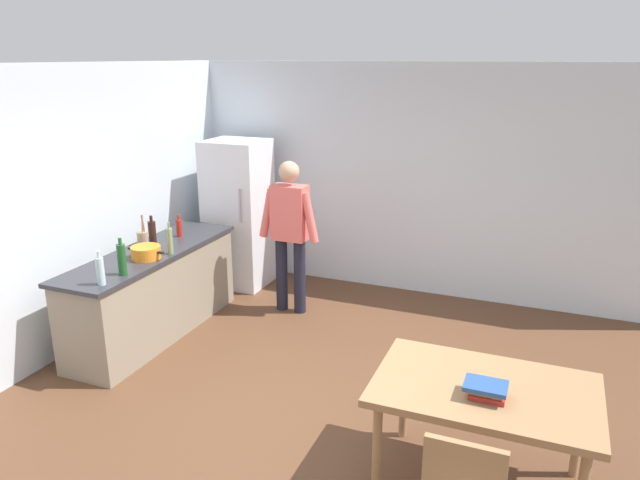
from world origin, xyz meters
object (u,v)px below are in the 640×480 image
(bottle_sauce_red, at_px, (179,228))
(bottle_water_clear, at_px, (100,271))
(utensil_jar, at_px, (143,238))
(dining_table, at_px, (484,397))
(bottle_wine_dark, at_px, (152,234))
(bottle_wine_green, at_px, (122,259))
(bottle_vinegar_tall, at_px, (170,241))
(cooking_pot, at_px, (146,252))
(person, at_px, (290,227))
(refrigerator, at_px, (238,214))
(book_stack, at_px, (486,389))

(bottle_sauce_red, bearing_deg, bottle_water_clear, -81.78)
(utensil_jar, bearing_deg, dining_table, -18.96)
(utensil_jar, bearing_deg, bottle_water_clear, -69.90)
(utensil_jar, distance_m, bottle_wine_dark, 0.19)
(bottle_water_clear, height_order, bottle_wine_green, bottle_wine_green)
(dining_table, relative_size, bottle_vinegar_tall, 4.37)
(cooking_pot, relative_size, bottle_vinegar_tall, 1.25)
(person, xyz_separation_m, bottle_sauce_red, (-1.06, -0.52, 0.02))
(bottle_wine_dark, bearing_deg, person, 42.12)
(bottle_wine_dark, bearing_deg, refrigerator, 85.55)
(dining_table, bearing_deg, person, 137.59)
(refrigerator, distance_m, bottle_sauce_red, 1.09)
(dining_table, distance_m, cooking_pot, 3.42)
(refrigerator, relative_size, bottle_water_clear, 6.00)
(dining_table, xyz_separation_m, bottle_vinegar_tall, (-3.15, 1.09, 0.36))
(dining_table, distance_m, book_stack, 0.18)
(person, height_order, dining_table, person)
(bottle_sauce_red, bearing_deg, bottle_vinegar_tall, -63.59)
(refrigerator, distance_m, bottle_water_clear, 2.51)
(dining_table, relative_size, bottle_wine_green, 4.12)
(bottle_wine_green, relative_size, book_stack, 1.32)
(bottle_water_clear, xyz_separation_m, bottle_vinegar_tall, (0.06, 0.90, 0.01))
(person, height_order, utensil_jar, person)
(person, bearing_deg, bottle_sauce_red, -153.81)
(utensil_jar, xyz_separation_m, bottle_sauce_red, (0.17, 0.39, 0.02))
(bottle_water_clear, xyz_separation_m, bottle_wine_green, (0.01, 0.26, 0.02))
(dining_table, distance_m, bottle_water_clear, 3.23)
(utensil_jar, relative_size, book_stack, 1.24)
(bottle_wine_green, distance_m, book_stack, 3.27)
(person, relative_size, bottle_water_clear, 5.67)
(cooking_pot, xyz_separation_m, bottle_vinegar_tall, (0.14, 0.20, 0.08))
(refrigerator, bearing_deg, cooking_pot, -89.57)
(bottle_wine_dark, bearing_deg, bottle_sauce_red, 89.22)
(person, height_order, book_stack, person)
(dining_table, distance_m, bottle_vinegar_tall, 3.35)
(person, xyz_separation_m, cooking_pot, (-0.94, -1.25, -0.02))
(cooking_pot, relative_size, book_stack, 1.55)
(utensil_jar, bearing_deg, bottle_sauce_red, 66.15)
(person, bearing_deg, bottle_water_clear, -113.64)
(refrigerator, height_order, utensil_jar, refrigerator)
(utensil_jar, xyz_separation_m, bottle_water_clear, (0.38, -1.04, 0.05))
(bottle_vinegar_tall, bearing_deg, bottle_sauce_red, 116.41)
(bottle_vinegar_tall, bearing_deg, bottle_water_clear, -93.64)
(dining_table, height_order, cooking_pot, cooking_pot)
(bottle_wine_dark, xyz_separation_m, book_stack, (3.43, -1.30, -0.24))
(bottle_sauce_red, bearing_deg, utensil_jar, -113.85)
(bottle_wine_dark, xyz_separation_m, bottle_sauce_red, (0.01, 0.44, -0.05))
(utensil_jar, bearing_deg, person, 36.51)
(bottle_wine_dark, distance_m, bottle_vinegar_tall, 0.28)
(bottle_wine_dark, relative_size, bottle_sauce_red, 1.42)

